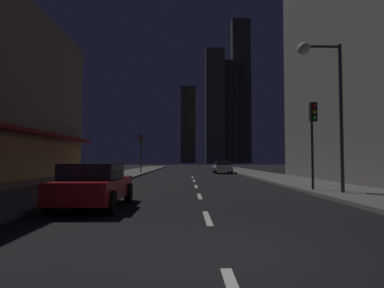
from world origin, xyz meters
The scene contains 14 objects.
ground_plane centered at (0.00, 32.00, -0.05)m, with size 78.00×136.00×0.10m, color black.
sidewalk_right centered at (7.00, 32.00, 0.07)m, with size 4.00×76.00×0.15m, color #605E59.
sidewalk_left centered at (-7.00, 32.00, 0.07)m, with size 4.00×76.00×0.15m, color #605E59.
lane_marking_center centered at (0.00, 11.00, 0.01)m, with size 0.16×28.20×0.01m.
skyscraper_distant_tall centered at (0.30, 159.45, 19.10)m, with size 7.24×7.99×38.19m, color #3E3B2E.
skyscraper_distant_mid centered at (11.86, 135.91, 24.93)m, with size 8.10×5.45×49.85m, color brown.
skyscraper_distant_short centered at (18.18, 139.67, 22.79)m, with size 8.67×6.75×45.57m, color #3C392D.
skyscraper_distant_slender centered at (24.99, 146.42, 33.67)m, with size 8.46×6.16×67.34m, color #454234.
car_parked_near centered at (-3.60, 5.22, 0.74)m, with size 1.98×4.24×1.45m.
car_parked_far centered at (3.60, 32.18, 0.74)m, with size 1.98×4.24×1.45m.
fire_hydrant_far_left centered at (-5.90, 20.80, 0.45)m, with size 0.42×0.30×0.65m.
traffic_light_near_right centered at (5.50, 9.92, 3.19)m, with size 0.32×0.48×4.20m.
traffic_light_far_left centered at (-5.50, 30.07, 3.19)m, with size 0.32×0.48×4.20m.
street_lamp_right centered at (5.38, 8.50, 5.07)m, with size 1.96×0.56×6.58m.
Camera 1 is at (-0.57, -5.66, 1.56)m, focal length 30.80 mm.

